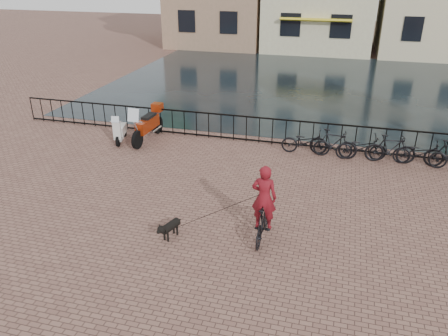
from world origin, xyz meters
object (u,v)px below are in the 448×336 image
(motorcycle, at_px, (147,121))
(scooter, at_px, (120,126))
(cyclist, at_px, (264,207))
(dog, at_px, (171,228))

(motorcycle, xyz_separation_m, scooter, (-0.96, -0.35, -0.19))
(motorcycle, distance_m, scooter, 1.04)
(scooter, bearing_deg, cyclist, -52.04)
(dog, distance_m, scooter, 7.02)
(motorcycle, bearing_deg, dog, -58.27)
(motorcycle, height_order, scooter, motorcycle)
(motorcycle, bearing_deg, scooter, -157.24)
(scooter, bearing_deg, dog, -66.97)
(cyclist, xyz_separation_m, dog, (-2.21, -0.58, -0.62))
(cyclist, relative_size, motorcycle, 1.03)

